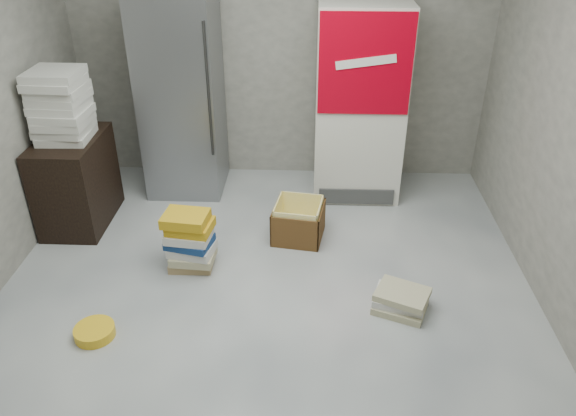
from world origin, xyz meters
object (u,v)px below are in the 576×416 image
(steel_fridge, at_px, (182,94))
(wood_shelf, at_px, (76,181))
(coke_cooler, at_px, (359,102))
(phonebook_stack_main, at_px, (190,241))
(cardboard_box, at_px, (298,223))

(steel_fridge, xyz_separation_m, wood_shelf, (-0.83, -0.73, -0.55))
(steel_fridge, distance_m, coke_cooler, 1.65)
(steel_fridge, height_order, coke_cooler, steel_fridge)
(wood_shelf, bearing_deg, coke_cooler, 16.28)
(wood_shelf, xyz_separation_m, phonebook_stack_main, (1.12, -0.66, -0.15))
(cardboard_box, bearing_deg, steel_fridge, 149.34)
(steel_fridge, bearing_deg, coke_cooler, -0.18)
(steel_fridge, bearing_deg, cardboard_box, -39.35)
(wood_shelf, relative_size, phonebook_stack_main, 1.62)
(wood_shelf, distance_m, cardboard_box, 1.98)
(coke_cooler, xyz_separation_m, wood_shelf, (-2.48, -0.72, -0.50))
(phonebook_stack_main, bearing_deg, wood_shelf, 156.75)
(wood_shelf, bearing_deg, cardboard_box, -5.51)
(wood_shelf, distance_m, phonebook_stack_main, 1.31)
(steel_fridge, xyz_separation_m, cardboard_box, (1.12, -0.92, -0.81))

